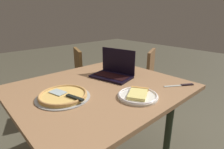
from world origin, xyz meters
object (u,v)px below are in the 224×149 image
at_px(pizza_plate, 138,95).
at_px(chair_near, 71,78).
at_px(dining_table, 100,97).
at_px(pizza_tray, 63,95).
at_px(table_knife, 182,85).
at_px(chair_far, 142,76).
at_px(laptop, 114,71).

distance_m(pizza_plate, chair_near, 1.32).
bearing_deg(dining_table, chair_near, 73.25).
bearing_deg(chair_near, dining_table, -106.75).
height_order(pizza_plate, pizza_tray, pizza_plate).
height_order(pizza_tray, chair_near, chair_near).
height_order(dining_table, table_knife, table_knife).
bearing_deg(pizza_tray, pizza_plate, -41.38).
height_order(table_knife, chair_near, chair_near).
bearing_deg(chair_far, chair_near, 141.87).
height_order(chair_near, chair_far, chair_near).
bearing_deg(chair_far, laptop, -158.68).
bearing_deg(pizza_plate, chair_far, 36.77).
xyz_separation_m(dining_table, pizza_plate, (0.07, -0.31, 0.10)).
bearing_deg(dining_table, pizza_plate, -78.15).
relative_size(pizza_plate, pizza_tray, 0.76).
bearing_deg(table_knife, chair_far, 55.61).
bearing_deg(laptop, chair_far, 21.32).
height_order(pizza_tray, chair_far, chair_far).
relative_size(table_knife, chair_far, 0.25).
xyz_separation_m(pizza_plate, chair_far, (0.95, 0.71, -0.28)).
bearing_deg(pizza_tray, laptop, 8.81).
xyz_separation_m(pizza_tray, chair_far, (1.31, 0.39, -0.28)).
bearing_deg(table_knife, pizza_plate, 165.97).
bearing_deg(dining_table, laptop, 21.81).
height_order(pizza_plate, chair_far, chair_far).
bearing_deg(laptop, table_knife, -64.42).
distance_m(dining_table, chair_far, 1.10).
distance_m(laptop, chair_far, 0.91).
distance_m(table_knife, chair_far, 1.01).
bearing_deg(pizza_plate, chair_near, 79.98).
bearing_deg(table_knife, chair_near, 97.06).
xyz_separation_m(chair_near, chair_far, (0.72, -0.57, 0.00)).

